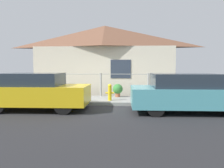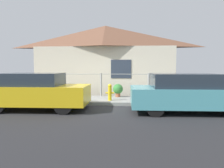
{
  "view_description": "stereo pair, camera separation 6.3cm",
  "coord_description": "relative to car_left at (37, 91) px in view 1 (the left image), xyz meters",
  "views": [
    {
      "loc": [
        1.39,
        -9.04,
        1.65
      ],
      "look_at": [
        0.7,
        0.3,
        0.9
      ],
      "focal_mm": 35.0,
      "sensor_mm": 36.0,
      "label": 1
    },
    {
      "loc": [
        1.46,
        -9.04,
        1.65
      ],
      "look_at": [
        0.7,
        0.3,
        0.9
      ],
      "focal_mm": 35.0,
      "sensor_mm": 36.0,
      "label": 2
    }
  ],
  "objects": [
    {
      "name": "car_left",
      "position": [
        0.0,
        0.0,
        0.0
      ],
      "size": [
        3.87,
        1.82,
        1.4
      ],
      "rotation": [
        0.0,
        0.0,
        0.03
      ],
      "color": "gold",
      "rests_on": "ground_plane"
    },
    {
      "name": "car_right",
      "position": [
        5.57,
        -0.0,
        -0.01
      ],
      "size": [
        4.11,
        1.88,
        1.4
      ],
      "rotation": [
        0.0,
        0.0,
        0.02
      ],
      "color": "teal",
      "rests_on": "ground_plane"
    },
    {
      "name": "fence",
      "position": [
        2.06,
        3.02,
        0.08
      ],
      "size": [
        4.9,
        0.1,
        1.18
      ],
      "color": "#999993",
      "rests_on": "sidewalk"
    },
    {
      "name": "fire_hydrant",
      "position": [
        2.64,
        1.6,
        -0.18
      ],
      "size": [
        0.38,
        0.17,
        0.74
      ],
      "color": "yellow",
      "rests_on": "sidewalk"
    },
    {
      "name": "house",
      "position": [
        2.06,
        4.93,
        2.49
      ],
      "size": [
        8.25,
        2.23,
        4.05
      ],
      "color": "beige",
      "rests_on": "ground_plane"
    },
    {
      "name": "ground_plane",
      "position": [
        2.06,
        1.06,
        -0.71
      ],
      "size": [
        60.0,
        60.0,
        0.0
      ],
      "primitive_type": "plane",
      "color": "#262628"
    },
    {
      "name": "potted_plant_by_fence",
      "position": [
        0.62,
        2.68,
        -0.25
      ],
      "size": [
        0.4,
        0.4,
        0.54
      ],
      "color": "#9E5638",
      "rests_on": "sidewalk"
    },
    {
      "name": "potted_plant_near_hydrant",
      "position": [
        2.94,
        2.8,
        -0.2
      ],
      "size": [
        0.5,
        0.5,
        0.65
      ],
      "color": "#9E5638",
      "rests_on": "sidewalk"
    },
    {
      "name": "sidewalk",
      "position": [
        2.06,
        2.12,
        -0.64
      ],
      "size": [
        24.0,
        2.11,
        0.14
      ],
      "color": "gray",
      "rests_on": "ground_plane"
    }
  ]
}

